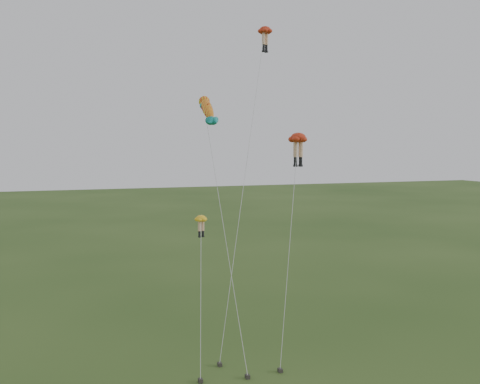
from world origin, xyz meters
name	(u,v)px	position (x,y,z in m)	size (l,w,h in m)	color
ground	(245,360)	(0.00, 0.00, 0.00)	(300.00, 300.00, 0.00)	#2A4619
legs_kite_red_high	(264,38)	(5.89, 11.71, 23.87)	(8.97, 13.43, 24.94)	red
legs_kite_red_mid	(298,143)	(5.83, 4.40, 14.66)	(5.34, 8.01, 15.43)	red
legs_kite_yellow	(201,226)	(-1.91, 4.09, 8.64)	(2.56, 7.46, 9.42)	yellow
fish_kite	(207,109)	(-0.76, 6.47, 17.16)	(0.98, 10.99, 18.53)	yellow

